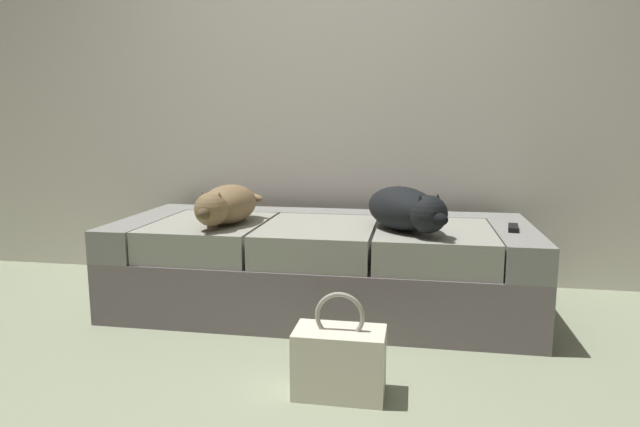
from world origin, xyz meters
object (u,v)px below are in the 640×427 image
(tv_remote, at_px, (513,228))
(handbag, at_px, (339,361))
(dog_tan, at_px, (226,205))
(couch, at_px, (322,265))
(dog_dark, at_px, (406,209))

(tv_remote, relative_size, handbag, 0.40)
(dog_tan, distance_m, handbag, 1.09)
(dog_tan, relative_size, tv_remote, 3.80)
(couch, relative_size, dog_tan, 3.65)
(dog_tan, height_order, handbag, dog_tan)
(couch, xyz_separation_m, handbag, (0.22, -0.90, -0.10))
(dog_dark, distance_m, tv_remote, 0.52)
(tv_remote, bearing_deg, couch, -175.31)
(couch, bearing_deg, dog_dark, -22.24)
(tv_remote, bearing_deg, handbag, -121.49)
(dog_dark, height_order, handbag, dog_dark)
(dog_tan, xyz_separation_m, handbag, (0.67, -0.74, -0.43))
(dog_tan, bearing_deg, handbag, -47.99)
(couch, relative_size, dog_dark, 3.80)
(couch, xyz_separation_m, dog_tan, (-0.45, -0.16, 0.33))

